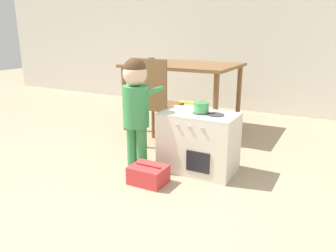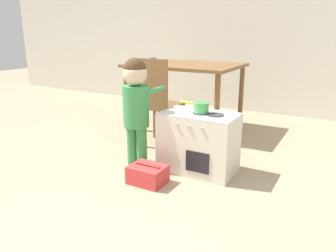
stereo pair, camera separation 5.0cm
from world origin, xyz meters
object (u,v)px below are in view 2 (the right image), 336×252
cup_on_table (153,61)px  child_figure (136,100)px  dining_table (185,71)px  dining_chair_near (156,101)px  toy_pot (201,107)px  play_kitchen (199,142)px  toy_basket (148,174)px

cup_on_table → child_figure: bearing=-65.5°
dining_table → dining_chair_near: bearing=-85.9°
toy_pot → cup_on_table: size_ratio=3.30×
child_figure → play_kitchen: bearing=18.9°
child_figure → cup_on_table: size_ratio=12.16×
child_figure → dining_chair_near: size_ratio=1.05×
toy_basket → cup_on_table: (-0.73, 1.26, 0.75)m
toy_basket → cup_on_table: bearing=119.9°
dining_chair_near → dining_table: bearing=94.1°
toy_basket → toy_pot: bearing=58.4°
play_kitchen → dining_table: dining_table is taller
play_kitchen → dining_table: 1.36m
dining_table → dining_chair_near: dining_chair_near is taller
toy_basket → cup_on_table: 1.64m
toy_basket → dining_table: 1.68m
child_figure → toy_basket: child_figure is taller
dining_chair_near → cup_on_table: dining_chair_near is taller
child_figure → dining_table: size_ratio=0.75×
toy_basket → child_figure: bearing=137.3°
play_kitchen → toy_pot: bearing=2.4°
toy_basket → dining_table: (-0.44, 1.50, 0.62)m
child_figure → toy_basket: (0.26, -0.24, -0.52)m
child_figure → toy_pot: bearing=18.6°
toy_pot → toy_basket: (-0.25, -0.41, -0.49)m
child_figure → toy_basket: bearing=-42.7°
toy_basket → dining_chair_near: 0.94m
toy_pot → cup_on_table: cup_on_table is taller
toy_basket → dining_chair_near: dining_chair_near is taller
toy_pot → child_figure: (-0.51, -0.17, 0.04)m
child_figure → dining_chair_near: (-0.12, 0.51, -0.12)m
toy_basket → cup_on_table: size_ratio=3.58×
toy_pot → cup_on_table: 1.32m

